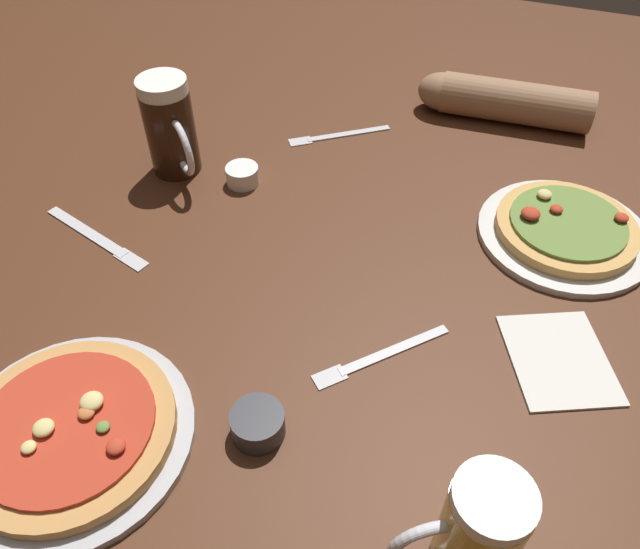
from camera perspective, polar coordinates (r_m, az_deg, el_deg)
ground_plane at (r=0.95m, az=-0.00°, el=-1.48°), size 2.40×2.40×0.03m
pizza_plate_near at (r=0.82m, az=-22.26°, el=-13.40°), size 0.30×0.30×0.05m
pizza_plate_far at (r=1.08m, az=21.83°, el=3.89°), size 0.28×0.28×0.05m
beer_mug_dark at (r=0.67m, az=14.33°, el=-22.06°), size 0.12×0.10×0.15m
beer_mug_amber at (r=1.14m, az=-13.72°, el=13.09°), size 0.13×0.12×0.18m
ramekin_sauce at (r=1.12m, az=-7.23°, el=9.15°), size 0.06×0.06×0.03m
ramekin_butter at (r=0.77m, az=-5.81°, el=-13.65°), size 0.07×0.07×0.04m
napkin_folded at (r=0.90m, az=21.35°, el=-7.26°), size 0.18×0.20×0.01m
fork_left at (r=1.25m, az=1.59°, el=12.85°), size 0.18×0.14×0.01m
knife_right at (r=1.07m, az=-20.10°, el=3.29°), size 0.23×0.09×0.01m
fork_spare at (r=0.85m, az=5.52°, el=-7.53°), size 0.16×0.16×0.01m
diner_arm at (r=1.33m, az=16.26°, el=15.34°), size 0.35×0.10×0.08m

